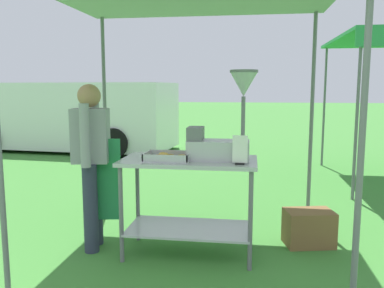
{
  "coord_description": "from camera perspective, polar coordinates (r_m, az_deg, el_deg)",
  "views": [
    {
      "loc": [
        0.86,
        -2.67,
        1.58
      ],
      "look_at": [
        0.3,
        1.15,
        1.03
      ],
      "focal_mm": 37.64,
      "sensor_mm": 36.0,
      "label": 1
    }
  ],
  "objects": [
    {
      "name": "donut_tray",
      "position": [
        3.67,
        -3.31,
        -1.94
      ],
      "size": [
        0.41,
        0.29,
        0.07
      ],
      "color": "#B7B7BC",
      "rests_on": "donut_cart"
    },
    {
      "name": "van_white",
      "position": [
        10.72,
        -17.11,
        3.91
      ],
      "size": [
        5.41,
        2.42,
        1.69
      ],
      "color": "white",
      "rests_on": "ground"
    },
    {
      "name": "vendor",
      "position": [
        4.0,
        -13.99,
        -1.93
      ],
      "size": [
        0.46,
        0.54,
        1.61
      ],
      "color": "#2D3347",
      "rests_on": "ground"
    },
    {
      "name": "ground_plane",
      "position": [
        8.86,
        2.65,
        -2.26
      ],
      "size": [
        70.0,
        70.0,
        0.0
      ],
      "primitive_type": "plane",
      "color": "#3D7F33"
    },
    {
      "name": "menu_sign",
      "position": [
        3.47,
        6.81,
        -1.15
      ],
      "size": [
        0.13,
        0.05,
        0.25
      ],
      "color": "black",
      "rests_on": "donut_cart"
    },
    {
      "name": "donut_cart",
      "position": [
        3.78,
        -0.44,
        -5.97
      ],
      "size": [
        1.25,
        0.64,
        0.92
      ],
      "color": "#B7B7BC",
      "rests_on": "ground"
    },
    {
      "name": "donut_fryer",
      "position": [
        3.65,
        4.53,
        2.06
      ],
      "size": [
        0.62,
        0.28,
        0.81
      ],
      "color": "#B7B7BC",
      "rests_on": "donut_cart"
    },
    {
      "name": "supply_crate",
      "position": [
        4.29,
        16.21,
        -11.33
      ],
      "size": [
        0.53,
        0.41,
        0.36
      ],
      "color": "brown",
      "rests_on": "ground"
    }
  ]
}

